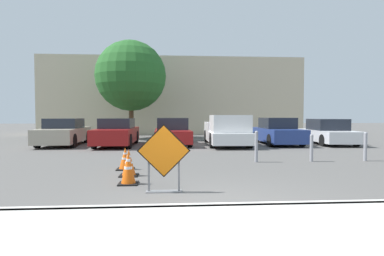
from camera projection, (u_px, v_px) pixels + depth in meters
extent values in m
plane|color=#565451|center=(187.00, 147.00, 14.79)|extent=(96.00, 96.00, 0.00)
cube|color=beige|center=(240.00, 247.00, 3.41)|extent=(30.87, 2.82, 0.14)
cube|color=beige|center=(220.00, 208.00, 4.82)|extent=(30.87, 0.20, 0.14)
cube|color=black|center=(164.00, 151.00, 6.06)|extent=(1.08, 0.02, 1.08)
cube|color=orange|center=(164.00, 151.00, 6.05)|extent=(1.02, 0.02, 1.02)
cube|color=slate|center=(164.00, 191.00, 6.14)|extent=(0.73, 0.20, 0.02)
cube|color=slate|center=(149.00, 171.00, 6.10)|extent=(0.04, 0.04, 0.86)
cube|color=slate|center=(179.00, 171.00, 6.14)|extent=(0.04, 0.04, 0.86)
cube|color=black|center=(128.00, 183.00, 6.85)|extent=(0.44, 0.44, 0.03)
cone|color=#EA590F|center=(128.00, 167.00, 6.83)|extent=(0.33, 0.33, 0.72)
cylinder|color=white|center=(128.00, 160.00, 6.83)|extent=(0.10, 0.10, 0.07)
cylinder|color=white|center=(128.00, 168.00, 6.83)|extent=(0.18, 0.18, 0.07)
cube|color=black|center=(129.00, 175.00, 7.78)|extent=(0.47, 0.47, 0.03)
cone|color=#EA590F|center=(129.00, 162.00, 7.77)|extent=(0.35, 0.35, 0.66)
cylinder|color=white|center=(129.00, 156.00, 7.76)|extent=(0.11, 0.11, 0.06)
cylinder|color=white|center=(129.00, 163.00, 7.77)|extent=(0.19, 0.19, 0.06)
cube|color=black|center=(125.00, 169.00, 8.72)|extent=(0.48, 0.48, 0.03)
cone|color=#EA590F|center=(125.00, 158.00, 8.71)|extent=(0.36, 0.36, 0.61)
cylinder|color=white|center=(125.00, 153.00, 8.71)|extent=(0.11, 0.11, 0.05)
cylinder|color=white|center=(125.00, 158.00, 8.71)|extent=(0.20, 0.20, 0.05)
cube|color=#A39984|center=(64.00, 135.00, 15.98)|extent=(2.07, 4.63, 0.72)
cube|color=#1E232D|center=(64.00, 123.00, 16.07)|extent=(1.72, 2.17, 0.51)
cylinder|color=black|center=(73.00, 141.00, 14.70)|extent=(0.24, 0.70, 0.69)
cylinder|color=black|center=(37.00, 141.00, 14.49)|extent=(0.24, 0.70, 0.69)
cylinder|color=black|center=(86.00, 137.00, 17.49)|extent=(0.24, 0.70, 0.69)
cylinder|color=black|center=(56.00, 137.00, 17.29)|extent=(0.24, 0.70, 0.69)
cube|color=maroon|center=(117.00, 135.00, 15.65)|extent=(1.82, 4.51, 0.72)
cube|color=#1E232D|center=(117.00, 123.00, 15.73)|extent=(1.59, 2.08, 0.52)
cylinder|color=black|center=(129.00, 141.00, 14.32)|extent=(0.20, 0.71, 0.71)
cylinder|color=black|center=(94.00, 141.00, 14.21)|extent=(0.20, 0.71, 0.71)
cylinder|color=black|center=(136.00, 137.00, 17.10)|extent=(0.20, 0.71, 0.71)
cylinder|color=black|center=(107.00, 137.00, 16.99)|extent=(0.20, 0.71, 0.71)
cube|color=maroon|center=(172.00, 135.00, 16.13)|extent=(1.97, 4.27, 0.63)
cube|color=#1E232D|center=(172.00, 124.00, 16.21)|extent=(1.67, 1.99, 0.62)
cylinder|color=black|center=(190.00, 140.00, 14.93)|extent=(0.23, 0.70, 0.69)
cylinder|color=black|center=(156.00, 140.00, 14.75)|extent=(0.23, 0.70, 0.69)
cylinder|color=black|center=(186.00, 137.00, 17.52)|extent=(0.23, 0.70, 0.69)
cylinder|color=black|center=(157.00, 137.00, 17.35)|extent=(0.23, 0.70, 0.69)
cube|color=silver|center=(226.00, 136.00, 16.07)|extent=(2.13, 5.28, 0.55)
cube|color=silver|center=(230.00, 124.00, 14.87)|extent=(1.88, 2.14, 0.85)
cube|color=silver|center=(220.00, 125.00, 18.30)|extent=(1.88, 0.16, 0.45)
cube|color=silver|center=(240.00, 126.00, 17.13)|extent=(0.18, 2.51, 0.45)
cube|color=silver|center=(207.00, 126.00, 17.06)|extent=(0.18, 2.51, 0.45)
cylinder|color=black|center=(249.00, 140.00, 14.55)|extent=(0.26, 0.74, 0.74)
cylinder|color=black|center=(212.00, 140.00, 14.48)|extent=(0.26, 0.74, 0.74)
cylinder|color=black|center=(237.00, 136.00, 17.68)|extent=(0.26, 0.74, 0.74)
cylinder|color=black|center=(207.00, 136.00, 17.61)|extent=(0.26, 0.74, 0.74)
cube|color=navy|center=(278.00, 135.00, 16.41)|extent=(1.83, 4.20, 0.70)
cube|color=#1E232D|center=(277.00, 123.00, 16.49)|extent=(1.59, 1.94, 0.58)
cylinder|color=black|center=(302.00, 140.00, 15.17)|extent=(0.21, 0.65, 0.65)
cylinder|color=black|center=(270.00, 140.00, 15.08)|extent=(0.21, 0.65, 0.65)
cylinder|color=black|center=(284.00, 137.00, 17.76)|extent=(0.21, 0.65, 0.65)
cylinder|color=black|center=(256.00, 137.00, 17.66)|extent=(0.21, 0.65, 0.65)
cube|color=silver|center=(328.00, 135.00, 16.66)|extent=(2.15, 4.52, 0.60)
cube|color=#1E232D|center=(327.00, 124.00, 16.74)|extent=(1.77, 2.14, 0.62)
cylinder|color=black|center=(357.00, 140.00, 15.30)|extent=(0.24, 0.63, 0.62)
cylinder|color=black|center=(323.00, 140.00, 15.30)|extent=(0.24, 0.63, 0.62)
cylinder|color=black|center=(332.00, 137.00, 18.03)|extent=(0.24, 0.63, 0.62)
cylinder|color=black|center=(303.00, 137.00, 18.03)|extent=(0.24, 0.63, 0.62)
cylinder|color=gray|center=(256.00, 147.00, 10.08)|extent=(0.11, 0.11, 1.00)
sphere|color=gray|center=(256.00, 132.00, 10.06)|extent=(0.12, 0.12, 0.12)
cylinder|color=gray|center=(311.00, 149.00, 10.21)|extent=(0.11, 0.11, 0.88)
sphere|color=gray|center=(312.00, 136.00, 10.19)|extent=(0.12, 0.12, 0.12)
cylinder|color=gray|center=(365.00, 147.00, 10.34)|extent=(0.11, 0.11, 0.95)
sphere|color=gray|center=(366.00, 134.00, 10.32)|extent=(0.12, 0.12, 0.12)
cube|color=beige|center=(173.00, 97.00, 26.78)|extent=(21.80, 5.00, 6.44)
cylinder|color=#513823|center=(131.00, 120.00, 20.45)|extent=(0.32, 0.32, 2.49)
sphere|color=#235B23|center=(131.00, 76.00, 20.33)|extent=(4.76, 4.76, 4.76)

